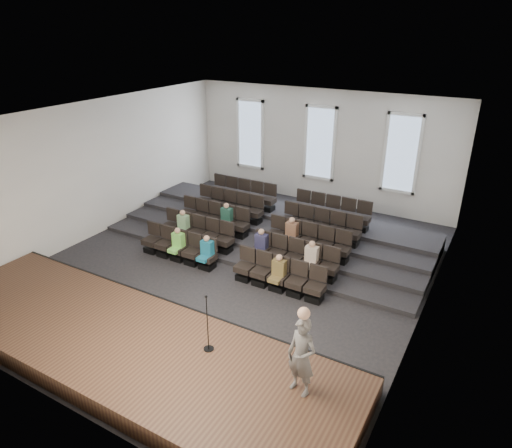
{
  "coord_description": "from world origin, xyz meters",
  "views": [
    {
      "loc": [
        7.3,
        -11.32,
        7.51
      ],
      "look_at": [
        0.51,
        0.5,
        1.46
      ],
      "focal_mm": 32.0,
      "sensor_mm": 36.0,
      "label": 1
    }
  ],
  "objects": [
    {
      "name": "ground",
      "position": [
        0.0,
        0.0,
        0.0
      ],
      "size": [
        14.0,
        14.0,
        0.0
      ],
      "primitive_type": "plane",
      "color": "black",
      "rests_on": "ground"
    },
    {
      "name": "ceiling",
      "position": [
        0.0,
        0.0,
        5.01
      ],
      "size": [
        12.0,
        14.0,
        0.02
      ],
      "primitive_type": "cube",
      "color": "white",
      "rests_on": "ground"
    },
    {
      "name": "wall_back",
      "position": [
        0.0,
        7.02,
        2.5
      ],
      "size": [
        12.0,
        0.04,
        5.0
      ],
      "primitive_type": "cube",
      "color": "silver",
      "rests_on": "ground"
    },
    {
      "name": "wall_front",
      "position": [
        0.0,
        -7.02,
        2.5
      ],
      "size": [
        12.0,
        0.04,
        5.0
      ],
      "primitive_type": "cube",
      "color": "silver",
      "rests_on": "ground"
    },
    {
      "name": "wall_left",
      "position": [
        -6.02,
        0.0,
        2.5
      ],
      "size": [
        0.04,
        14.0,
        5.0
      ],
      "primitive_type": "cube",
      "color": "silver",
      "rests_on": "ground"
    },
    {
      "name": "wall_right",
      "position": [
        6.02,
        0.0,
        2.5
      ],
      "size": [
        0.04,
        14.0,
        5.0
      ],
      "primitive_type": "cube",
      "color": "silver",
      "rests_on": "ground"
    },
    {
      "name": "stage",
      "position": [
        0.0,
        -5.1,
        0.25
      ],
      "size": [
        11.8,
        3.6,
        0.5
      ],
      "primitive_type": "cube",
      "color": "#47301E",
      "rests_on": "ground"
    },
    {
      "name": "stage_lip",
      "position": [
        0.0,
        -3.33,
        0.25
      ],
      "size": [
        11.8,
        0.06,
        0.52
      ],
      "primitive_type": "cube",
      "color": "black",
      "rests_on": "ground"
    },
    {
      "name": "risers",
      "position": [
        0.0,
        3.17,
        0.2
      ],
      "size": [
        11.8,
        4.8,
        0.6
      ],
      "color": "black",
      "rests_on": "ground"
    },
    {
      "name": "seating_rows",
      "position": [
        -0.0,
        1.54,
        0.68
      ],
      "size": [
        6.8,
        4.7,
        1.67
      ],
      "color": "black",
      "rests_on": "ground"
    },
    {
      "name": "windows",
      "position": [
        0.0,
        6.95,
        2.7
      ],
      "size": [
        8.44,
        0.1,
        3.24
      ],
      "color": "white",
      "rests_on": "wall_back"
    },
    {
      "name": "audience",
      "position": [
        0.0,
        0.32,
        0.81
      ],
      "size": [
        5.45,
        2.64,
        1.1
      ],
      "color": "#78D756",
      "rests_on": "seating_rows"
    },
    {
      "name": "speaker",
      "position": [
        4.48,
        -4.57,
        1.39
      ],
      "size": [
        0.72,
        0.55,
        1.77
      ],
      "primitive_type": "imported",
      "rotation": [
        0.0,
        0.0,
        -0.21
      ],
      "color": "#585553",
      "rests_on": "stage"
    },
    {
      "name": "mic_stand",
      "position": [
        2.07,
        -4.44,
        0.94
      ],
      "size": [
        0.25,
        0.25,
        1.48
      ],
      "color": "black",
      "rests_on": "stage"
    }
  ]
}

